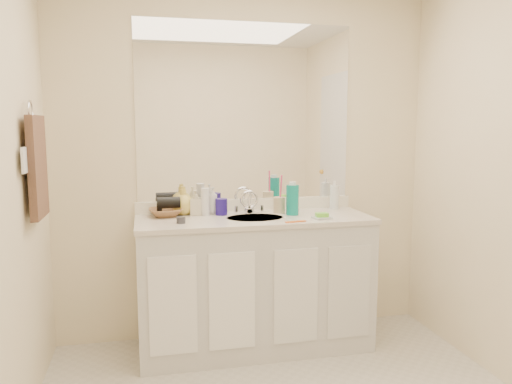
{
  "coord_description": "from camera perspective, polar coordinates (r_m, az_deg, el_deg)",
  "views": [
    {
      "loc": [
        -0.7,
        -2.09,
        1.47
      ],
      "look_at": [
        0.0,
        0.97,
        1.05
      ],
      "focal_mm": 35.0,
      "sensor_mm": 36.0,
      "label": 1
    }
  ],
  "objects": [
    {
      "name": "wall_back",
      "position": [
        3.47,
        -1.19,
        3.16
      ],
      "size": [
        2.6,
        0.02,
        2.4
      ],
      "primitive_type": "cube",
      "color": "#FBEAC4",
      "rests_on": "floor"
    },
    {
      "name": "vanity_cabinet",
      "position": [
        3.36,
        -0.19,
        -10.51
      ],
      "size": [
        1.5,
        0.55,
        0.85
      ],
      "primitive_type": "cube",
      "color": "silver",
      "rests_on": "floor"
    },
    {
      "name": "countertop",
      "position": [
        3.25,
        -0.2,
        -3.12
      ],
      "size": [
        1.52,
        0.57,
        0.03
      ],
      "primitive_type": "cube",
      "color": "silver",
      "rests_on": "vanity_cabinet"
    },
    {
      "name": "backsplash",
      "position": [
        3.49,
        -1.13,
        -1.45
      ],
      "size": [
        1.52,
        0.03,
        0.08
      ],
      "primitive_type": "cube",
      "color": "white",
      "rests_on": "countertop"
    },
    {
      "name": "sink_basin",
      "position": [
        3.23,
        -0.12,
        -3.13
      ],
      "size": [
        0.37,
        0.37,
        0.02
      ],
      "primitive_type": "cylinder",
      "color": "beige",
      "rests_on": "countertop"
    },
    {
      "name": "faucet",
      "position": [
        3.39,
        -0.79,
        -1.46
      ],
      "size": [
        0.02,
        0.02,
        0.11
      ],
      "primitive_type": "cylinder",
      "color": "silver",
      "rests_on": "countertop"
    },
    {
      "name": "mirror",
      "position": [
        3.46,
        -1.19,
        9.11
      ],
      "size": [
        1.48,
        0.01,
        1.2
      ],
      "primitive_type": "cube",
      "color": "white",
      "rests_on": "wall_back"
    },
    {
      "name": "blue_mug",
      "position": [
        3.32,
        -3.98,
        -1.7
      ],
      "size": [
        0.1,
        0.1,
        0.11
      ],
      "primitive_type": "cylinder",
      "rotation": [
        0.0,
        0.0,
        0.29
      ],
      "color": "navy",
      "rests_on": "countertop"
    },
    {
      "name": "tan_cup",
      "position": [
        3.39,
        2.67,
        -1.5
      ],
      "size": [
        0.08,
        0.08,
        0.11
      ],
      "primitive_type": "cylinder",
      "rotation": [
        0.0,
        0.0,
        0.0
      ],
      "color": "beige",
      "rests_on": "countertop"
    },
    {
      "name": "toothbrush",
      "position": [
        3.38,
        2.84,
        0.12
      ],
      "size": [
        0.02,
        0.04,
        0.22
      ],
      "primitive_type": "cylinder",
      "rotation": [
        0.14,
        0.0,
        0.15
      ],
      "color": "#F23F76",
      "rests_on": "tan_cup"
    },
    {
      "name": "mouthwash_bottle",
      "position": [
        3.32,
        4.18,
        -0.9
      ],
      "size": [
        0.11,
        0.11,
        0.2
      ],
      "primitive_type": "cylinder",
      "rotation": [
        0.0,
        0.0,
        -0.31
      ],
      "color": "#0B8C81",
      "rests_on": "countertop"
    },
    {
      "name": "clear_pump_bottle",
      "position": [
        3.58,
        8.93,
        -0.57
      ],
      "size": [
        0.07,
        0.07,
        0.17
      ],
      "primitive_type": "cylinder",
      "rotation": [
        0.0,
        0.0,
        0.07
      ],
      "color": "white",
      "rests_on": "countertop"
    },
    {
      "name": "soap_dish",
      "position": [
        3.21,
        7.54,
        -2.93
      ],
      "size": [
        0.12,
        0.11,
        0.01
      ],
      "primitive_type": "cube",
      "rotation": [
        0.0,
        0.0,
        0.18
      ],
      "color": "silver",
      "rests_on": "countertop"
    },
    {
      "name": "green_soap",
      "position": [
        3.21,
        7.55,
        -2.62
      ],
      "size": [
        0.08,
        0.06,
        0.03
      ],
      "primitive_type": "cube",
      "rotation": [
        0.0,
        0.0,
        -0.07
      ],
      "color": "#73DD36",
      "rests_on": "soap_dish"
    },
    {
      "name": "orange_comb",
      "position": [
        3.09,
        4.55,
        -3.39
      ],
      "size": [
        0.14,
        0.05,
        0.01
      ],
      "primitive_type": "cube",
      "rotation": [
        0.0,
        0.0,
        0.16
      ],
      "color": "#DF5B17",
      "rests_on": "countertop"
    },
    {
      "name": "dark_jar",
      "position": [
        3.07,
        -8.57,
        -3.18
      ],
      "size": [
        0.07,
        0.07,
        0.04
      ],
      "primitive_type": "cylinder",
      "rotation": [
        0.0,
        0.0,
        -0.35
      ],
      "color": "#34333A",
      "rests_on": "countertop"
    },
    {
      "name": "extra_white_bottle",
      "position": [
        3.31,
        -5.82,
        -1.12
      ],
      "size": [
        0.06,
        0.06,
        0.18
      ],
      "primitive_type": "cylinder",
      "rotation": [
        0.0,
        0.0,
        0.07
      ],
      "color": "white",
      "rests_on": "countertop"
    },
    {
      "name": "soap_bottle_white",
      "position": [
        3.36,
        -4.97,
        -0.96
      ],
      "size": [
        0.08,
        0.08,
        0.18
      ],
      "primitive_type": "imported",
      "rotation": [
        0.0,
        0.0,
        0.2
      ],
      "color": "white",
      "rests_on": "countertop"
    },
    {
      "name": "soap_bottle_cream",
      "position": [
        3.33,
        -6.92,
        -1.2
      ],
      "size": [
        0.08,
        0.08,
        0.16
      ],
      "primitive_type": "imported",
      "rotation": [
        0.0,
        0.0,
        -0.07
      ],
      "color": "beige",
      "rests_on": "countertop"
    },
    {
      "name": "soap_bottle_yellow",
      "position": [
        3.35,
        -8.32,
        -0.98
      ],
      "size": [
        0.17,
        0.17,
        0.19
      ],
      "primitive_type": "imported",
      "rotation": [
        0.0,
        0.0,
        0.22
      ],
      "color": "#D7BF53",
      "rests_on": "countertop"
    },
    {
      "name": "wicker_basket",
      "position": [
        3.31,
        -10.28,
        -2.3
      ],
      "size": [
        0.25,
        0.25,
        0.05
      ],
      "primitive_type": "imported",
      "rotation": [
        0.0,
        0.0,
        0.14
      ],
      "color": "brown",
      "rests_on": "countertop"
    },
    {
      "name": "hair_dryer",
      "position": [
        3.3,
        -9.96,
        -1.21
      ],
      "size": [
        0.15,
        0.08,
        0.08
      ],
      "primitive_type": "cylinder",
      "rotation": [
        0.0,
        1.57,
        -0.03
      ],
      "color": "black",
      "rests_on": "wicker_basket"
    },
    {
      "name": "towel_ring",
      "position": [
        2.92,
        -24.4,
        8.5
      ],
      "size": [
        0.01,
        0.11,
        0.11
      ],
      "primitive_type": "torus",
      "rotation": [
        0.0,
        1.57,
        0.0
      ],
      "color": "silver",
      "rests_on": "wall_left"
    },
    {
      "name": "hand_towel",
      "position": [
        2.93,
        -23.69,
        2.65
      ],
      "size": [
        0.04,
        0.32,
        0.55
      ],
      "primitive_type": "cube",
      "color": "#39271E",
      "rests_on": "towel_ring"
    },
    {
      "name": "switch_plate",
      "position": [
        2.73,
        -24.98,
        3.31
      ],
      "size": [
        0.01,
        0.08,
        0.13
      ],
      "primitive_type": "cube",
      "color": "white",
      "rests_on": "wall_left"
    }
  ]
}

